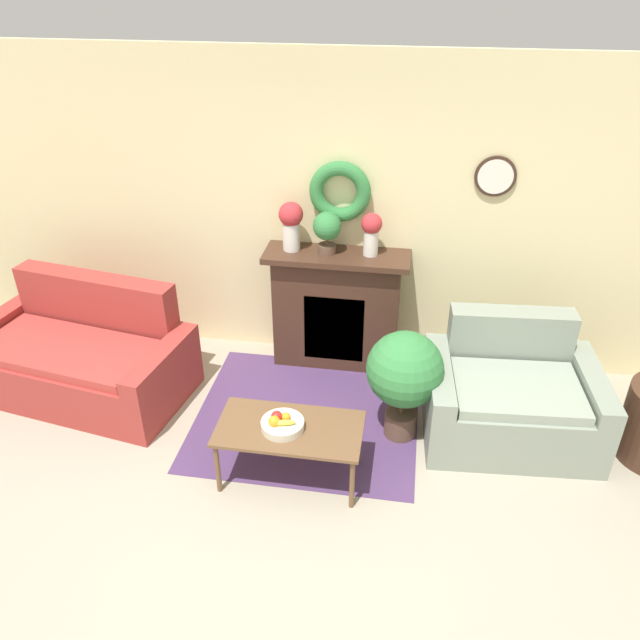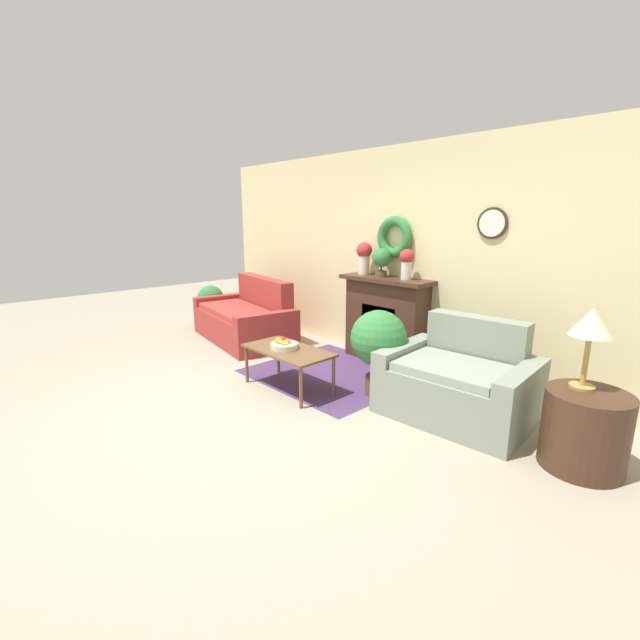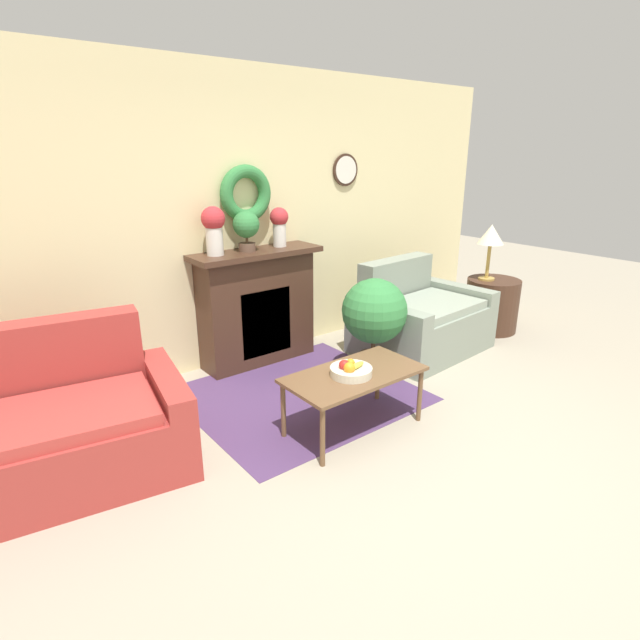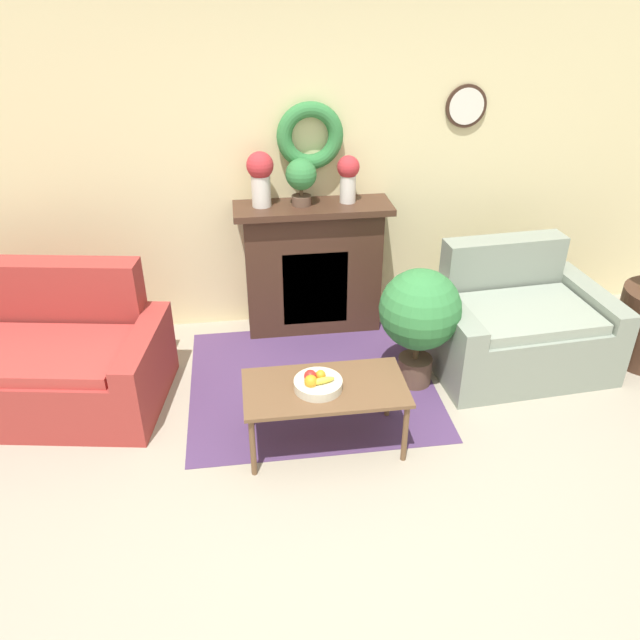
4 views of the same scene
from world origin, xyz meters
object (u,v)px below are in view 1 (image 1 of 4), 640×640
Objects in this scene: coffee_table at (290,432)px; potted_plant_floor_by_loveseat at (405,373)px; vase_on_mantel_left at (291,223)px; vase_on_mantel_right at (371,231)px; couch_left at (82,357)px; fruit_bowl at (282,424)px; loveseat_right at (510,398)px; fireplace at (336,308)px; potted_plant_on_mantel at (327,229)px.

potted_plant_floor_by_loveseat is (0.76, 0.59, 0.18)m from coffee_table.
vase_on_mantel_right is (0.67, 0.00, -0.03)m from vase_on_mantel_left.
couch_left reaches higher than coffee_table.
fruit_bowl is at bearing -161.50° from coffee_table.
couch_left is at bearing 157.71° from fruit_bowl.
vase_on_mantel_left is (-0.22, 1.55, 0.85)m from fruit_bowl.
vase_on_mantel_left is (-1.87, 0.76, 1.03)m from loveseat_right.
fireplace reaches higher than potted_plant_floor_by_loveseat.
loveseat_right is at bearing 9.51° from couch_left.
loveseat_right is at bearing -27.18° from fireplace.
fruit_bowl is at bearing -81.75° from vase_on_mantel_left.
vase_on_mantel_left is (-0.27, 1.53, 0.94)m from coffee_table.
potted_plant_on_mantel is at bearing 29.79° from couch_left.
vase_on_mantel_right is (2.37, 0.76, 0.99)m from couch_left.
potted_plant_floor_by_loveseat is at bearing -55.51° from fireplace.
potted_plant_floor_by_loveseat is at bearing 36.66° from fruit_bowl.
fruit_bowl is at bearing -12.75° from couch_left.
coffee_table is 2.43× the size of vase_on_mantel_left.
fireplace is 1.67m from loveseat_right.
potted_plant_on_mantel reaches higher than couch_left.
fireplace is 0.81m from vase_on_mantel_right.
potted_plant_on_mantel reaches higher than potted_plant_floor_by_loveseat.
fruit_bowl is at bearing -158.51° from loveseat_right.
vase_on_mantel_right is at bearing 1.12° from fireplace.
vase_on_mantel_right is 1.24m from potted_plant_floor_by_loveseat.
couch_left reaches higher than fruit_bowl.
vase_on_mantel_left reaches higher than couch_left.
potted_plant_floor_by_loveseat is (0.36, -0.94, -0.73)m from vase_on_mantel_right.
loveseat_right is 0.89m from potted_plant_floor_by_loveseat.
coffee_table is 2.79× the size of vase_on_mantel_right.
vase_on_mantel_left is at bearing 100.18° from coffee_table.
vase_on_mantel_left reaches higher than loveseat_right.
potted_plant_floor_by_loveseat is at bearing -51.64° from potted_plant_on_mantel.
potted_plant_on_mantel reaches higher than fireplace.
loveseat_right is at bearing -32.56° from vase_on_mantel_right.
potted_plant_floor_by_loveseat is (0.64, -0.94, 0.03)m from fireplace.
potted_plant_on_mantel is at bearing -170.44° from fireplace.
fireplace reaches higher than loveseat_right.
vase_on_mantel_left is 0.31m from potted_plant_on_mantel.
vase_on_mantel_right is (0.45, 1.55, 0.82)m from fruit_bowl.
vase_on_mantel_left reaches higher than potted_plant_on_mantel.
vase_on_mantel_left is at bearing 137.78° from potted_plant_floor_by_loveseat.
fireplace is 4.11× the size of fruit_bowl.
vase_on_mantel_right is 1.01× the size of potted_plant_on_mantel.
fireplace is at bearing -0.80° from vase_on_mantel_left.
coffee_table is 1.12× the size of potted_plant_floor_by_loveseat.
couch_left is 4.65× the size of vase_on_mantel_left.
vase_on_mantel_left is at bearing 176.29° from potted_plant_on_mantel.
potted_plant_on_mantel is (0.03, 1.51, 0.91)m from coffee_table.
fruit_bowl is 1.74m from potted_plant_on_mantel.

